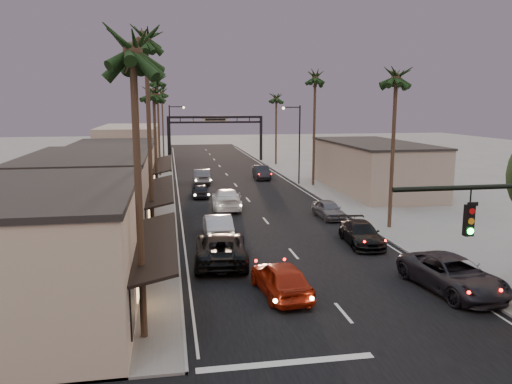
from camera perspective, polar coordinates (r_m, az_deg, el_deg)
name	(u,v)px	position (r m, az deg, el deg)	size (l,w,h in m)	color
ground	(243,194)	(51.26, -1.45, -0.27)	(200.00, 200.00, 0.00)	slate
road	(237,186)	(56.13, -2.21, 0.64)	(14.00, 120.00, 0.02)	black
sidewalk_left	(153,179)	(62.58, -11.74, 1.46)	(5.00, 92.00, 0.12)	slate
sidewalk_right	(302,175)	(64.80, 5.30, 1.91)	(5.00, 92.00, 0.12)	slate
storefront_near	(40,255)	(23.47, -23.41, -6.66)	(8.00, 12.00, 5.50)	#C8B399
storefront_mid	(90,197)	(36.87, -18.47, -0.50)	(8.00, 14.00, 5.50)	gray
storefront_far	(114,171)	(52.60, -15.96, 2.37)	(8.00, 16.00, 5.00)	#C8B399
storefront_dist	(130,147)	(75.34, -14.21, 5.03)	(8.00, 20.00, 6.00)	gray
building_right	(373,167)	(54.70, 13.22, 2.77)	(8.00, 18.00, 5.00)	gray
arch	(215,127)	(80.31, -4.67, 7.41)	(15.20, 0.40, 7.27)	black
streetlight_right	(297,138)	(56.86, 4.72, 6.13)	(2.13, 0.30, 9.00)	black
streetlight_left	(172,133)	(67.99, -9.57, 6.66)	(2.13, 0.30, 9.00)	black
palm_la	(132,39)	(19.05, -13.98, 16.64)	(3.20, 3.20, 13.20)	#38281C
palm_lb	(145,33)	(32.18, -12.52, 17.35)	(3.20, 3.20, 15.20)	#38281C
palm_lc	(153,89)	(45.91, -11.64, 11.46)	(3.20, 3.20, 12.20)	#38281C
palm_ld	(157,77)	(64.97, -11.25, 12.71)	(3.20, 3.20, 14.20)	#38281C
palm_ra	(397,71)	(37.55, 15.77, 13.15)	(3.20, 3.20, 13.20)	#38281C
palm_rb	(315,74)	(56.31, 6.79, 13.28)	(3.20, 3.20, 14.20)	#38281C
palm_rc	(276,95)	(75.61, 2.34, 11.01)	(3.20, 3.20, 12.20)	#38281C
palm_far	(162,90)	(87.91, -10.72, 11.35)	(3.20, 3.20, 13.20)	#38281C
oncoming_red	(281,278)	(24.48, 2.85, -9.82)	(2.00, 4.97, 1.69)	#971E0B
oncoming_pickup	(221,248)	(29.28, -4.04, -6.41)	(2.93, 6.36, 1.77)	black
oncoming_silver	(218,226)	(34.61, -4.40, -3.90)	(1.78, 5.11, 1.68)	#A3A3A8
oncoming_white	(227,199)	(44.09, -3.38, -0.79)	(2.50, 6.15, 1.78)	silver
oncoming_dgrey	(200,191)	(49.77, -6.36, 0.15)	(1.59, 3.95, 1.35)	black
oncoming_grey_far	(202,176)	(58.44, -6.22, 1.80)	(1.80, 5.16, 1.70)	#454449
curbside_near	(453,275)	(26.76, 21.56, -8.77)	(2.84, 6.17, 1.71)	black
curbside_black	(361,234)	(33.65, 11.94, -4.67)	(2.09, 5.14, 1.49)	black
curbside_grey	(328,209)	(40.90, 8.27, -1.97)	(1.72, 4.27, 1.45)	#55555B
curbside_far	(261,172)	(61.74, 0.63, 2.27)	(1.74, 4.98, 1.64)	black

